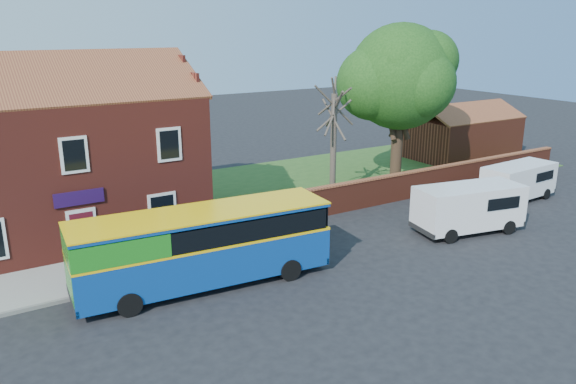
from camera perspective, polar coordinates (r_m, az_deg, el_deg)
ground at (r=21.66m, az=3.37°, el=-9.79°), size 120.00×120.00×0.00m
pavement at (r=23.98m, az=-18.96°, el=-7.86°), size 18.00×3.50×0.12m
kerb at (r=22.41m, az=-17.92°, el=-9.48°), size 18.00×0.15×0.14m
grass_strip at (r=38.88m, az=8.15°, el=2.07°), size 26.00×12.00×0.04m
shop_building at (r=28.35m, az=-22.32°, el=2.67°), size 12.30×8.13×10.50m
boundary_wall at (r=34.45m, az=14.55°, el=1.19°), size 22.00×0.38×1.60m
outbuilding at (r=44.73m, az=17.20°, el=5.47°), size 8.20×5.06×4.17m
bus at (r=21.42m, az=-9.39°, el=-5.36°), size 9.90×3.20×2.97m
van_near at (r=28.28m, az=17.89°, el=-1.40°), size 5.52×3.04×2.29m
van_far at (r=34.57m, az=22.38°, el=1.11°), size 4.80×2.18×2.06m
large_tree at (r=35.48m, az=11.24°, el=11.11°), size 8.08×6.39×9.85m
bare_tree at (r=31.52m, az=4.64°, el=5.11°), size 2.48×2.96×6.62m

